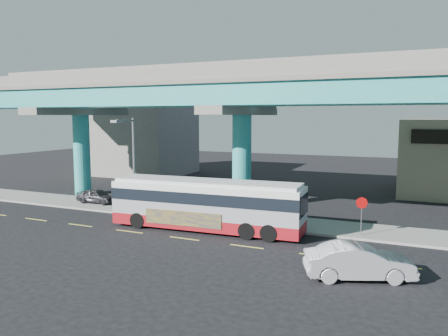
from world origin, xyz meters
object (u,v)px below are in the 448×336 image
at_px(stop_sign, 362,208).
at_px(parked_car, 97,196).
at_px(street_lamp, 129,151).
at_px(transit_bus, 207,203).
at_px(sedan, 359,262).

bearing_deg(stop_sign, parked_car, -179.51).
bearing_deg(stop_sign, street_lamp, -173.03).
distance_m(parked_car, street_lamp, 6.75).
relative_size(transit_bus, parked_car, 3.61).
height_order(parked_car, stop_sign, stop_sign).
bearing_deg(transit_bus, stop_sign, 9.74).
relative_size(parked_car, street_lamp, 0.50).
bearing_deg(stop_sign, sedan, -79.79).
bearing_deg(parked_car, sedan, -111.41).
relative_size(sedan, parked_car, 1.44).
height_order(transit_bus, stop_sign, transit_bus).
bearing_deg(street_lamp, sedan, -20.33).
distance_m(transit_bus, street_lamp, 7.67).
bearing_deg(sedan, transit_bus, 42.63).
height_order(sedan, parked_car, sedan).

